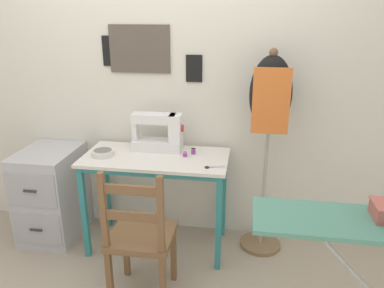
% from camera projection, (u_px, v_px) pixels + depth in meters
% --- Properties ---
extents(ground_plane, '(14.00, 14.00, 0.00)m').
position_uv_depth(ground_plane, '(150.00, 265.00, 2.80)').
color(ground_plane, tan).
extents(wall_back, '(10.00, 0.07, 2.55)m').
position_uv_depth(wall_back, '(164.00, 81.00, 2.92)').
color(wall_back, silver).
rests_on(wall_back, ground_plane).
extents(sewing_table, '(1.08, 0.53, 0.77)m').
position_uv_depth(sewing_table, '(155.00, 170.00, 2.81)').
color(sewing_table, silver).
rests_on(sewing_table, ground_plane).
extents(sewing_machine, '(0.39, 0.16, 0.31)m').
position_uv_depth(sewing_machine, '(160.00, 133.00, 2.86)').
color(sewing_machine, white).
rests_on(sewing_machine, sewing_table).
extents(fabric_bowl, '(0.17, 0.17, 0.04)m').
position_uv_depth(fabric_bowl, '(103.00, 153.00, 2.79)').
color(fabric_bowl, silver).
rests_on(fabric_bowl, sewing_table).
extents(scissors, '(0.15, 0.07, 0.01)m').
position_uv_depth(scissors, '(212.00, 167.00, 2.58)').
color(scissors, silver).
rests_on(scissors, sewing_table).
extents(thread_spool_near_machine, '(0.04, 0.04, 0.03)m').
position_uv_depth(thread_spool_near_machine, '(185.00, 154.00, 2.77)').
color(thread_spool_near_machine, purple).
rests_on(thread_spool_near_machine, sewing_table).
extents(thread_spool_mid_table, '(0.04, 0.04, 0.04)m').
position_uv_depth(thread_spool_mid_table, '(193.00, 151.00, 2.81)').
color(thread_spool_mid_table, purple).
rests_on(thread_spool_mid_table, sewing_table).
extents(wooden_chair, '(0.40, 0.38, 0.94)m').
position_uv_depth(wooden_chair, '(140.00, 238.00, 2.34)').
color(wooden_chair, brown).
rests_on(wooden_chair, ground_plane).
extents(filing_cabinet, '(0.43, 0.57, 0.75)m').
position_uv_depth(filing_cabinet, '(52.00, 194.00, 3.07)').
color(filing_cabinet, '#B7B7BC').
rests_on(filing_cabinet, ground_plane).
extents(dress_form, '(0.32, 0.32, 1.56)m').
position_uv_depth(dress_form, '(270.00, 109.00, 2.65)').
color(dress_form, '#846647').
rests_on(dress_form, ground_plane).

